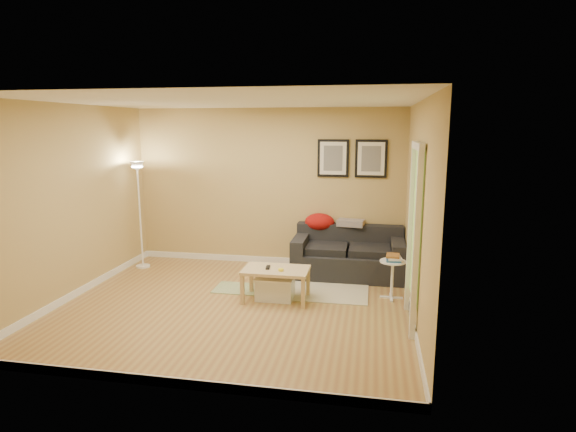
{
  "coord_description": "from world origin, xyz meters",
  "views": [
    {
      "loc": [
        1.72,
        -5.58,
        2.3
      ],
      "look_at": [
        0.55,
        0.85,
        1.05
      ],
      "focal_mm": 29.24,
      "sensor_mm": 36.0,
      "label": 1
    }
  ],
  "objects_px": {
    "sofa": "(348,252)",
    "floor_lamp": "(140,218)",
    "storage_bin": "(275,288)",
    "side_table": "(392,280)",
    "coffee_table": "(276,284)",
    "book_stack": "(394,258)"
  },
  "relations": [
    {
      "from": "side_table",
      "to": "book_stack",
      "type": "bearing_deg",
      "value": 63.96
    },
    {
      "from": "coffee_table",
      "to": "floor_lamp",
      "type": "xyz_separation_m",
      "value": [
        -2.49,
        1.07,
        0.61
      ]
    },
    {
      "from": "coffee_table",
      "to": "storage_bin",
      "type": "relative_size",
      "value": 1.71
    },
    {
      "from": "sofa",
      "to": "coffee_table",
      "type": "height_order",
      "value": "sofa"
    },
    {
      "from": "coffee_table",
      "to": "storage_bin",
      "type": "height_order",
      "value": "coffee_table"
    },
    {
      "from": "sofa",
      "to": "storage_bin",
      "type": "distance_m",
      "value": 1.52
    },
    {
      "from": "sofa",
      "to": "coffee_table",
      "type": "bearing_deg",
      "value": -125.87
    },
    {
      "from": "side_table",
      "to": "book_stack",
      "type": "xyz_separation_m",
      "value": [
        0.01,
        0.02,
        0.31
      ]
    },
    {
      "from": "sofa",
      "to": "book_stack",
      "type": "bearing_deg",
      "value": -53.67
    },
    {
      "from": "side_table",
      "to": "floor_lamp",
      "type": "bearing_deg",
      "value": 169.6
    },
    {
      "from": "coffee_table",
      "to": "book_stack",
      "type": "relative_size",
      "value": 3.42
    },
    {
      "from": "sofa",
      "to": "floor_lamp",
      "type": "bearing_deg",
      "value": -177.27
    },
    {
      "from": "coffee_table",
      "to": "floor_lamp",
      "type": "bearing_deg",
      "value": 178.64
    },
    {
      "from": "storage_bin",
      "to": "floor_lamp",
      "type": "height_order",
      "value": "floor_lamp"
    },
    {
      "from": "sofa",
      "to": "coffee_table",
      "type": "relative_size",
      "value": 1.95
    },
    {
      "from": "coffee_table",
      "to": "side_table",
      "type": "height_order",
      "value": "side_table"
    },
    {
      "from": "sofa",
      "to": "side_table",
      "type": "xyz_separation_m",
      "value": [
        0.64,
        -0.9,
        -0.11
      ]
    },
    {
      "from": "storage_bin",
      "to": "side_table",
      "type": "relative_size",
      "value": 0.96
    },
    {
      "from": "side_table",
      "to": "floor_lamp",
      "type": "xyz_separation_m",
      "value": [
        -4.02,
        0.74,
        0.57
      ]
    },
    {
      "from": "sofa",
      "to": "side_table",
      "type": "distance_m",
      "value": 1.11
    },
    {
      "from": "coffee_table",
      "to": "storage_bin",
      "type": "bearing_deg",
      "value": 140.23
    },
    {
      "from": "sofa",
      "to": "storage_bin",
      "type": "relative_size",
      "value": 3.33
    }
  ]
}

